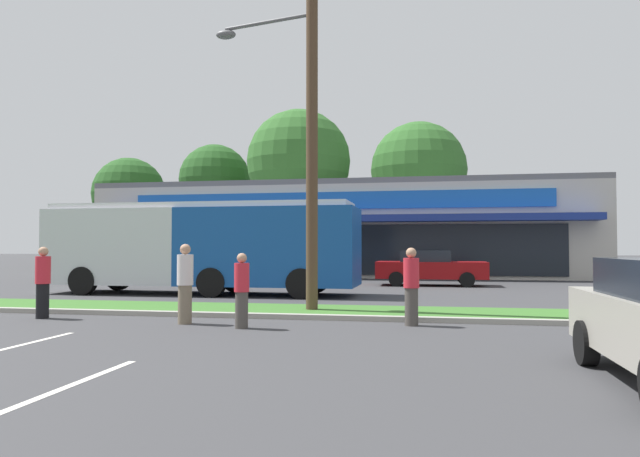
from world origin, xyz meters
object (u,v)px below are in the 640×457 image
at_px(car_0, 430,268).
at_px(pedestrian_near_bench, 242,290).
at_px(pedestrian_far, 185,284).
at_px(city_bus, 202,245).
at_px(utility_pole, 307,92).
at_px(pedestrian_by_pole, 411,286).
at_px(pedestrian_mid, 43,282).

xyz_separation_m(car_0, pedestrian_near_bench, (-3.97, -14.10, 0.00)).
bearing_deg(pedestrian_far, car_0, 120.77).
bearing_deg(city_bus, car_0, -142.73).
xyz_separation_m(utility_pole, pedestrian_near_bench, (-0.82, -2.79, -4.90)).
distance_m(city_bus, pedestrian_near_bench, 9.07).
distance_m(pedestrian_by_pole, pedestrian_mid, 8.67).
relative_size(pedestrian_by_pole, pedestrian_far, 0.95).
relative_size(car_0, pedestrian_far, 2.69).
bearing_deg(car_0, pedestrian_near_bench, -105.73).
xyz_separation_m(pedestrian_near_bench, pedestrian_mid, (-5.18, 0.72, 0.07)).
distance_m(utility_pole, city_bus, 8.20).
height_order(utility_pole, car_0, utility_pole).
distance_m(city_bus, pedestrian_far, 8.08).
bearing_deg(city_bus, pedestrian_by_pole, 138.06).
distance_m(pedestrian_near_bench, pedestrian_by_pole, 3.64).
bearing_deg(pedestrian_near_bench, utility_pole, 45.87).
bearing_deg(utility_pole, pedestrian_near_bench, -106.33).
relative_size(utility_pole, pedestrian_by_pole, 6.35).
bearing_deg(car_0, utility_pole, -105.58).
bearing_deg(car_0, pedestrian_by_pole, -92.14).
relative_size(city_bus, pedestrian_by_pole, 6.75).
relative_size(utility_pole, city_bus, 0.94).
bearing_deg(pedestrian_by_pole, utility_pole, -167.29).
bearing_deg(pedestrian_near_bench, car_0, 46.46).
bearing_deg(pedestrian_near_bench, pedestrian_by_pole, -11.06).
height_order(pedestrian_near_bench, pedestrian_mid, pedestrian_mid).
xyz_separation_m(pedestrian_mid, pedestrian_far, (3.73, -0.28, 0.03)).
xyz_separation_m(city_bus, pedestrian_far, (2.70, -7.57, -0.88)).
height_order(pedestrian_by_pole, pedestrian_far, pedestrian_far).
relative_size(utility_pole, car_0, 2.25).
relative_size(pedestrian_near_bench, pedestrian_far, 0.89).
height_order(car_0, pedestrian_by_pole, pedestrian_by_pole).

